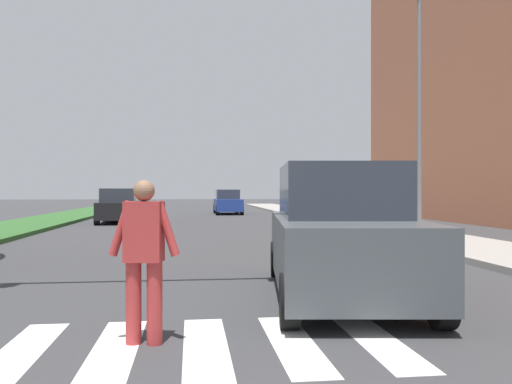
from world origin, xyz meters
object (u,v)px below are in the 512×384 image
pedestrian_performer (144,254)px  sedan_distant (228,203)px  sedan_midblock (119,207)px  suv_crossing (339,234)px  street_lamp_right (416,91)px

pedestrian_performer → sedan_distant: size_ratio=0.39×
sedan_midblock → sedan_distant: size_ratio=1.02×
sedan_distant → suv_crossing: bearing=-90.5°
street_lamp_right → sedan_midblock: (-10.28, 11.17, -3.82)m
pedestrian_performer → sedan_distant: bearing=84.4°
street_lamp_right → sedan_distant: (-4.29, 20.23, -3.83)m
street_lamp_right → pedestrian_performer: 12.62m
suv_crossing → pedestrian_performer: bearing=-141.0°
suv_crossing → sedan_midblock: size_ratio=1.10×
street_lamp_right → sedan_midblock: size_ratio=1.71×
street_lamp_right → pedestrian_performer: street_lamp_right is taller
sedan_distant → sedan_midblock: bearing=-123.5°
pedestrian_performer → sedan_distant: (2.96, 29.89, -0.17)m
street_lamp_right → sedan_distant: street_lamp_right is taller
pedestrian_performer → sedan_midblock: size_ratio=0.39×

